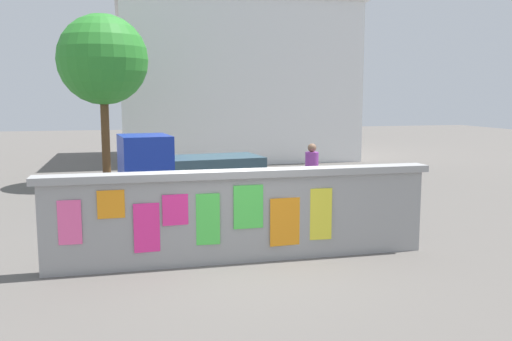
{
  "coord_description": "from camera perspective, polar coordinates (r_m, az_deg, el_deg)",
  "views": [
    {
      "loc": [
        -1.94,
        -8.92,
        2.83
      ],
      "look_at": [
        0.53,
        1.24,
        1.39
      ],
      "focal_mm": 38.34,
      "sensor_mm": 36.0,
      "label": 1
    }
  ],
  "objects": [
    {
      "name": "tree_roadside",
      "position": [
        18.1,
        -15.7,
        11.01
      ],
      "size": [
        2.82,
        2.82,
        5.36
      ],
      "color": "brown",
      "rests_on": "ground"
    },
    {
      "name": "ground",
      "position": [
        17.27,
        -7.05,
        -1.66
      ],
      "size": [
        60.0,
        60.0,
        0.0
      ],
      "primitive_type": "plane",
      "color": "#605B56"
    },
    {
      "name": "motorcycle",
      "position": [
        11.74,
        9.5,
        -3.9
      ],
      "size": [
        1.9,
        0.56,
        0.87
      ],
      "color": "black",
      "rests_on": "ground"
    },
    {
      "name": "poster_wall",
      "position": [
        9.35,
        -1.41,
        -4.61
      ],
      "size": [
        6.77,
        0.42,
        1.58
      ],
      "color": "#959595",
      "rests_on": "ground"
    },
    {
      "name": "person_walking",
      "position": [
        14.04,
        5.84,
        0.24
      ],
      "size": [
        0.38,
        0.38,
        1.62
      ],
      "color": "yellow",
      "rests_on": "ground"
    },
    {
      "name": "bicycle_near",
      "position": [
        10.56,
        -11.62,
        -5.83
      ],
      "size": [
        1.71,
        0.44,
        0.95
      ],
      "color": "black",
      "rests_on": "ground"
    },
    {
      "name": "auto_rickshaw_truck",
      "position": [
        14.19,
        -7.51,
        -0.05
      ],
      "size": [
        3.75,
        1.9,
        1.85
      ],
      "color": "black",
      "rests_on": "ground"
    },
    {
      "name": "building_background",
      "position": [
        25.59,
        -2.55,
        9.6
      ],
      "size": [
        10.28,
        7.19,
        7.21
      ],
      "color": "white",
      "rests_on": "ground"
    },
    {
      "name": "bicycle_far",
      "position": [
        11.2,
        -1.03,
        -4.89
      ],
      "size": [
        1.66,
        0.57,
        0.95
      ],
      "color": "black",
      "rests_on": "ground"
    }
  ]
}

